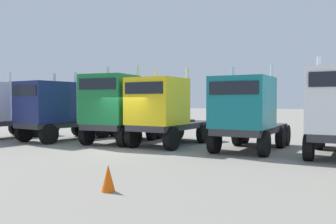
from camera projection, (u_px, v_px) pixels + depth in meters
The scene contains 6 objects.
ground at pixel (117, 151), 16.99m from camera, with size 200.00×200.00×0.00m, color gray.
semi_truck_navy at pixel (55, 110), 21.16m from camera, with size 3.83×6.77×4.00m.
semi_truck_green at pixel (115, 108), 19.73m from camera, with size 2.60×5.85×4.29m.
semi_truck_yellow at pixel (164, 111), 18.61m from camera, with size 3.30×6.21×4.05m.
semi_truck_teal at pixel (246, 112), 16.60m from camera, with size 3.16×5.92×3.98m.
traffic_cone_near at pixel (108, 178), 9.31m from camera, with size 0.36×0.36×0.70m, color #F2590C.
Camera 1 is at (8.62, -14.77, 2.31)m, focal length 39.04 mm.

